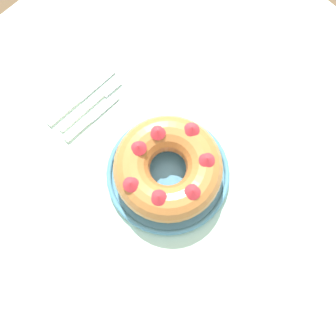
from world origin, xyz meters
TOP-DOWN VIEW (x-y plane):
  - ground_plane at (0.00, 0.00)m, footprint 8.00×8.00m
  - dining_table at (0.00, 0.00)m, footprint 1.32×1.28m
  - serving_dish at (-0.03, -0.01)m, footprint 0.29×0.29m
  - bundt_cake at (-0.03, -0.01)m, footprint 0.25×0.25m
  - fork at (-0.29, -0.01)m, footprint 0.02×0.19m
  - serving_knife at (-0.32, -0.04)m, footprint 0.02×0.21m
  - cake_knife at (-0.26, -0.06)m, footprint 0.02×0.17m

SIDE VIEW (x-z plane):
  - ground_plane at x=0.00m, z-range 0.00..0.00m
  - dining_table at x=0.00m, z-range 0.30..1.06m
  - fork at x=-0.29m, z-range 0.76..0.77m
  - serving_knife at x=-0.32m, z-range 0.76..0.77m
  - cake_knife at x=-0.26m, z-range 0.76..0.77m
  - serving_dish at x=-0.03m, z-range 0.76..0.78m
  - bundt_cake at x=-0.03m, z-range 0.78..0.87m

